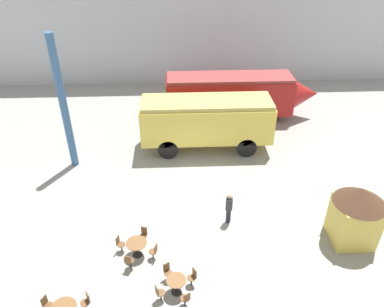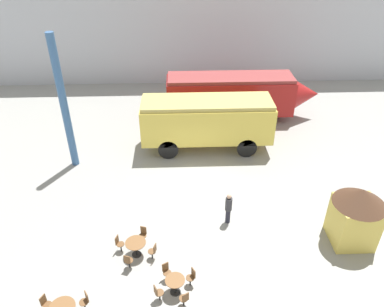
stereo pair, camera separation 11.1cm
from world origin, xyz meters
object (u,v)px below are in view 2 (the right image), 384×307
at_px(ticket_kiosk, 356,213).
at_px(cafe_table_near, 175,283).
at_px(passenger_coach_vintage, 207,119).
at_px(cafe_chair_0, 158,292).
at_px(cafe_table_mid, 136,245).
at_px(streamlined_locomotive, 241,94).
at_px(visitor_person, 228,207).

bearing_deg(ticket_kiosk, cafe_table_near, -162.33).
distance_m(passenger_coach_vintage, cafe_chair_0, 11.92).
xyz_separation_m(cafe_chair_0, ticket_kiosk, (8.87, 2.97, 1.16)).
relative_size(cafe_table_near, ticket_kiosk, 0.27).
distance_m(cafe_table_mid, ticket_kiosk, 10.00).
distance_m(streamlined_locomotive, passenger_coach_vintage, 5.00).
bearing_deg(streamlined_locomotive, cafe_chair_0, -109.56).
distance_m(streamlined_locomotive, cafe_table_near, 16.07).
height_order(cafe_table_mid, cafe_chair_0, cafe_chair_0).
bearing_deg(ticket_kiosk, passenger_coach_vintage, 125.76).
xyz_separation_m(cafe_table_near, cafe_table_mid, (-1.74, 2.06, 0.04)).
height_order(passenger_coach_vintage, cafe_table_mid, passenger_coach_vintage).
xyz_separation_m(passenger_coach_vintage, cafe_chair_0, (-2.73, -11.49, -1.56)).
bearing_deg(cafe_chair_0, passenger_coach_vintage, 48.58).
bearing_deg(visitor_person, cafe_table_near, -123.04).
relative_size(cafe_table_mid, visitor_person, 0.53).
bearing_deg(cafe_table_near, cafe_chair_0, -151.94).
bearing_deg(cafe_table_mid, cafe_chair_0, -66.39).
relative_size(streamlined_locomotive, visitor_person, 6.35).
height_order(cafe_table_near, cafe_table_mid, cafe_table_mid).
height_order(passenger_coach_vintage, visitor_person, passenger_coach_vintage).
relative_size(cafe_table_near, cafe_chair_0, 0.92).
distance_m(streamlined_locomotive, cafe_chair_0, 16.64).
xyz_separation_m(streamlined_locomotive, passenger_coach_vintage, (-2.82, -4.12, 0.16)).
bearing_deg(cafe_chair_0, ticket_kiosk, -9.53).
xyz_separation_m(streamlined_locomotive, cafe_chair_0, (-5.55, -15.62, -1.40)).
distance_m(passenger_coach_vintage, cafe_table_near, 11.41).
height_order(streamlined_locomotive, cafe_chair_0, streamlined_locomotive).
relative_size(cafe_chair_0, ticket_kiosk, 0.29).
height_order(visitor_person, ticket_kiosk, ticket_kiosk).
bearing_deg(visitor_person, cafe_table_mid, -155.77).
xyz_separation_m(cafe_table_near, ticket_kiosk, (8.19, 2.61, 1.09)).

